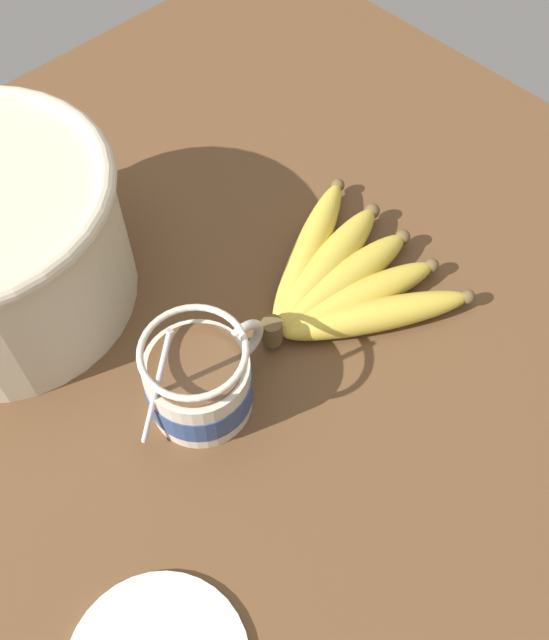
% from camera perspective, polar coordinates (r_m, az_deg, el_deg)
% --- Properties ---
extents(table, '(1.06, 1.06, 0.04)m').
position_cam_1_polar(table, '(0.69, -1.67, -5.48)').
color(table, brown).
rests_on(table, ground).
extents(coffee_mug, '(0.15, 0.09, 0.14)m').
position_cam_1_polar(coffee_mug, '(0.63, -6.00, -4.92)').
color(coffee_mug, beige).
rests_on(coffee_mug, table).
extents(banana_bunch, '(0.21, 0.22, 0.04)m').
position_cam_1_polar(banana_bunch, '(0.72, 5.39, 3.17)').
color(banana_bunch, brown).
rests_on(banana_bunch, table).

